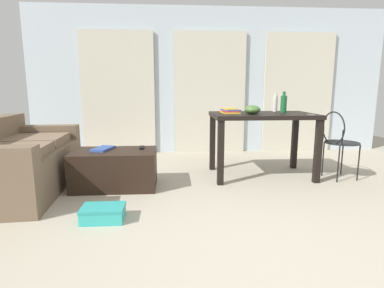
{
  "coord_description": "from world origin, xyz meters",
  "views": [
    {
      "loc": [
        -0.69,
        -1.88,
        1.1
      ],
      "look_at": [
        -0.43,
        1.75,
        0.44
      ],
      "focal_mm": 28.62,
      "sensor_mm": 36.0,
      "label": 1
    }
  ],
  "objects_px": {
    "couch": "(17,162)",
    "tv_remote_primary": "(142,148)",
    "wire_chair": "(338,137)",
    "coffee_table": "(115,169)",
    "bowl": "(252,110)",
    "magazine": "(103,149)",
    "book_stack": "(230,111)",
    "bottle_near": "(275,103)",
    "scissors": "(308,115)",
    "bottle_far": "(284,104)",
    "shoebox": "(103,213)",
    "craft_table": "(262,123)"
  },
  "relations": [
    {
      "from": "bowl",
      "to": "scissors",
      "type": "xyz_separation_m",
      "value": [
        0.62,
        -0.15,
        -0.05
      ]
    },
    {
      "from": "bottle_far",
      "to": "bottle_near",
      "type": "bearing_deg",
      "value": 109.36
    },
    {
      "from": "coffee_table",
      "to": "scissors",
      "type": "distance_m",
      "value": 2.3
    },
    {
      "from": "couch",
      "to": "tv_remote_primary",
      "type": "bearing_deg",
      "value": 7.12
    },
    {
      "from": "coffee_table",
      "to": "bowl",
      "type": "bearing_deg",
      "value": 7.77
    },
    {
      "from": "bowl",
      "to": "magazine",
      "type": "xyz_separation_m",
      "value": [
        -1.74,
        -0.16,
        -0.42
      ]
    },
    {
      "from": "couch",
      "to": "book_stack",
      "type": "height_order",
      "value": "book_stack"
    },
    {
      "from": "bottle_near",
      "to": "tv_remote_primary",
      "type": "relative_size",
      "value": 1.71
    },
    {
      "from": "wire_chair",
      "to": "bottle_far",
      "type": "distance_m",
      "value": 0.77
    },
    {
      "from": "bottle_near",
      "to": "scissors",
      "type": "bearing_deg",
      "value": -69.17
    },
    {
      "from": "bottle_far",
      "to": "magazine",
      "type": "relative_size",
      "value": 0.89
    },
    {
      "from": "coffee_table",
      "to": "magazine",
      "type": "bearing_deg",
      "value": 155.94
    },
    {
      "from": "craft_table",
      "to": "shoebox",
      "type": "distance_m",
      "value": 2.21
    },
    {
      "from": "couch",
      "to": "magazine",
      "type": "xyz_separation_m",
      "value": [
        0.89,
        0.12,
        0.11
      ]
    },
    {
      "from": "coffee_table",
      "to": "bottle_near",
      "type": "bearing_deg",
      "value": 16.8
    },
    {
      "from": "bowl",
      "to": "wire_chair",
      "type": "bearing_deg",
      "value": -4.35
    },
    {
      "from": "bowl",
      "to": "magazine",
      "type": "height_order",
      "value": "bowl"
    },
    {
      "from": "wire_chair",
      "to": "scissors",
      "type": "height_order",
      "value": "wire_chair"
    },
    {
      "from": "book_stack",
      "to": "magazine",
      "type": "relative_size",
      "value": 1.04
    },
    {
      "from": "shoebox",
      "to": "magazine",
      "type": "bearing_deg",
      "value": 100.94
    },
    {
      "from": "wire_chair",
      "to": "bottle_near",
      "type": "distance_m",
      "value": 0.88
    },
    {
      "from": "wire_chair",
      "to": "magazine",
      "type": "height_order",
      "value": "wire_chair"
    },
    {
      "from": "bottle_near",
      "to": "tv_remote_primary",
      "type": "distance_m",
      "value": 1.86
    },
    {
      "from": "bottle_far",
      "to": "scissors",
      "type": "distance_m",
      "value": 0.43
    },
    {
      "from": "couch",
      "to": "magazine",
      "type": "height_order",
      "value": "couch"
    },
    {
      "from": "bottle_near",
      "to": "book_stack",
      "type": "bearing_deg",
      "value": -161.01
    },
    {
      "from": "bottle_far",
      "to": "wire_chair",
      "type": "bearing_deg",
      "value": -28.38
    },
    {
      "from": "bottle_near",
      "to": "coffee_table",
      "type": "bearing_deg",
      "value": -163.2
    },
    {
      "from": "craft_table",
      "to": "magazine",
      "type": "relative_size",
      "value": 4.2
    },
    {
      "from": "bowl",
      "to": "magazine",
      "type": "relative_size",
      "value": 0.65
    },
    {
      "from": "shoebox",
      "to": "craft_table",
      "type": "bearing_deg",
      "value": 35.97
    },
    {
      "from": "scissors",
      "to": "magazine",
      "type": "height_order",
      "value": "scissors"
    },
    {
      "from": "tv_remote_primary",
      "to": "magazine",
      "type": "height_order",
      "value": "magazine"
    },
    {
      "from": "coffee_table",
      "to": "wire_chair",
      "type": "height_order",
      "value": "wire_chair"
    },
    {
      "from": "tv_remote_primary",
      "to": "shoebox",
      "type": "height_order",
      "value": "tv_remote_primary"
    },
    {
      "from": "bottle_near",
      "to": "bottle_far",
      "type": "bearing_deg",
      "value": -70.64
    },
    {
      "from": "bowl",
      "to": "book_stack",
      "type": "distance_m",
      "value": 0.29
    },
    {
      "from": "wire_chair",
      "to": "bottle_near",
      "type": "xyz_separation_m",
      "value": [
        -0.63,
        0.47,
        0.39
      ]
    },
    {
      "from": "book_stack",
      "to": "bowl",
      "type": "bearing_deg",
      "value": -35.3
    },
    {
      "from": "couch",
      "to": "bottle_far",
      "type": "relative_size",
      "value": 6.7
    },
    {
      "from": "bowl",
      "to": "scissors",
      "type": "bearing_deg",
      "value": -13.8
    },
    {
      "from": "wire_chair",
      "to": "coffee_table",
      "type": "bearing_deg",
      "value": -176.98
    },
    {
      "from": "coffee_table",
      "to": "book_stack",
      "type": "bearing_deg",
      "value": 15.74
    },
    {
      "from": "bottle_near",
      "to": "tv_remote_primary",
      "type": "height_order",
      "value": "bottle_near"
    },
    {
      "from": "bottle_near",
      "to": "scissors",
      "type": "xyz_separation_m",
      "value": [
        0.21,
        -0.54,
        -0.11
      ]
    },
    {
      "from": "bottle_far",
      "to": "book_stack",
      "type": "xyz_separation_m",
      "value": [
        -0.7,
        -0.06,
        -0.09
      ]
    },
    {
      "from": "craft_table",
      "to": "magazine",
      "type": "bearing_deg",
      "value": -171.74
    },
    {
      "from": "bowl",
      "to": "bottle_far",
      "type": "bearing_deg",
      "value": 26.44
    },
    {
      "from": "bottle_near",
      "to": "book_stack",
      "type": "relative_size",
      "value": 0.79
    },
    {
      "from": "wire_chair",
      "to": "book_stack",
      "type": "height_order",
      "value": "book_stack"
    }
  ]
}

